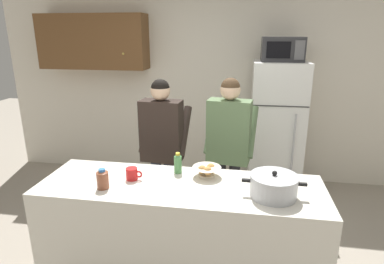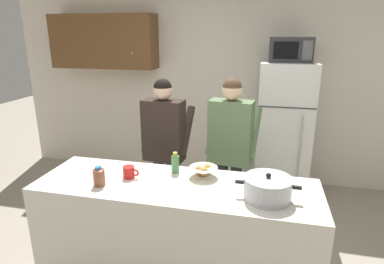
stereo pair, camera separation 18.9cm
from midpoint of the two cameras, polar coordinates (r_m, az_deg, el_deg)
back_wall_unit at (r=4.55m, az=2.97°, el=9.16°), size 6.00×0.48×2.60m
kitchen_island at (r=2.74m, az=-0.67°, el=-17.82°), size 2.17×0.68×0.92m
refrigerator at (r=4.21m, az=17.01°, el=0.10°), size 0.64×0.68×1.70m
microwave at (r=4.02m, az=18.27°, el=13.61°), size 0.48×0.37×0.28m
person_near_pot at (r=3.28m, az=-3.24°, el=-1.25°), size 0.52×0.44×1.60m
person_by_sink at (r=3.19m, az=8.49°, el=-1.60°), size 0.54×0.46×1.63m
cooking_pot at (r=2.34m, az=15.44°, el=-9.54°), size 0.45×0.34×0.19m
coffee_mug at (r=2.62m, az=-8.97°, el=-7.00°), size 0.13×0.09×0.10m
bread_bowl at (r=2.60m, az=4.10°, el=-6.87°), size 0.23×0.23×0.10m
bottle_near_edge at (r=2.52m, az=-13.98°, el=-7.56°), size 0.09×0.09×0.15m
bottle_mid_counter at (r=2.66m, az=-0.93°, el=-5.43°), size 0.06×0.06×0.18m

